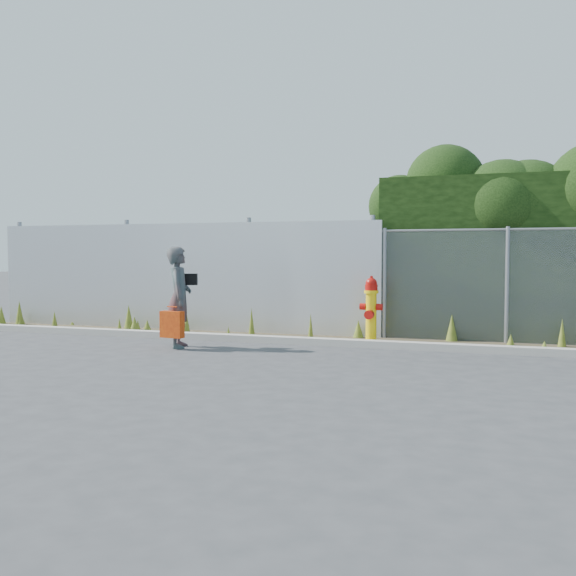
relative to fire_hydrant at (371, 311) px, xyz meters
The scene contains 9 objects.
ground 2.49m from the fire_hydrant, 113.13° to the right, with size 80.00×80.00×0.00m, color #3A3A3C.
curb 1.17m from the fire_hydrant, 155.63° to the right, with size 16.00×0.22×0.12m, color #A9A298.
weed_strip 1.26m from the fire_hydrant, 165.13° to the left, with size 16.00×1.31×0.55m.
corrugated_fence 4.30m from the fire_hydrant, 169.54° to the left, with size 8.50×0.21×2.30m.
chainlink_fence 3.41m from the fire_hydrant, 13.12° to the left, with size 6.50×0.07×2.05m.
fire_hydrant is the anchor object (origin of this frame).
woman 3.32m from the fire_hydrant, 154.09° to the right, with size 0.62×0.41×1.69m, color #0F6260.
red_tote_bag 3.43m from the fire_hydrant, 150.25° to the right, with size 0.40×0.15×0.52m.
black_shoulder_bag 3.19m from the fire_hydrant, 157.19° to the right, with size 0.26×0.11×0.20m.
Camera 1 is at (3.09, -8.80, 1.56)m, focal length 40.00 mm.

